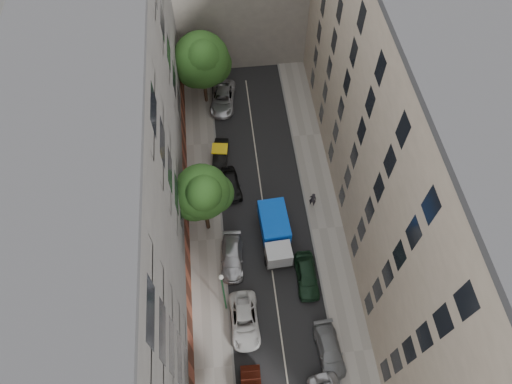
{
  "coord_description": "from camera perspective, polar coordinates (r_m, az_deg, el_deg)",
  "views": [
    {
      "loc": [
        -3.09,
        -18.75,
        36.99
      ],
      "look_at": [
        -0.92,
        0.88,
        6.0
      ],
      "focal_mm": 32.0,
      "sensor_mm": 36.0,
      "label": 1
    }
  ],
  "objects": [
    {
      "name": "tree_mid",
      "position": [
        36.94,
        -6.6,
        -0.25
      ],
      "size": [
        4.92,
        4.59,
        8.55
      ],
      "color": "#382619",
      "rests_on": "sidewalk_left"
    },
    {
      "name": "pedestrian",
      "position": [
        42.52,
        7.1,
        -0.9
      ],
      "size": [
        0.77,
        0.64,
        1.81
      ],
      "primitive_type": "imported",
      "rotation": [
        0.0,
        0.0,
        2.77
      ],
      "color": "black",
      "rests_on": "sidewalk_right"
    },
    {
      "name": "car_left_2",
      "position": [
        37.93,
        -1.44,
        -15.77
      ],
      "size": [
        2.26,
        4.9,
        1.36
      ],
      "primitive_type": "imported",
      "rotation": [
        0.0,
        0.0,
        0.0
      ],
      "color": "silver",
      "rests_on": "ground"
    },
    {
      "name": "car_right_1",
      "position": [
        37.78,
        9.17,
        -18.92
      ],
      "size": [
        2.12,
        4.58,
        1.3
      ],
      "primitive_type": "imported",
      "rotation": [
        0.0,
        0.0,
        0.07
      ],
      "color": "slate",
      "rests_on": "ground"
    },
    {
      "name": "car_left_5",
      "position": [
        45.72,
        -4.47,
        4.63
      ],
      "size": [
        1.96,
        4.13,
        1.31
      ],
      "primitive_type": "imported",
      "rotation": [
        0.0,
        0.0,
        -0.15
      ],
      "color": "black",
      "rests_on": "ground"
    },
    {
      "name": "tree_far",
      "position": [
        47.48,
        -6.69,
        15.85
      ],
      "size": [
        5.85,
        5.66,
        8.58
      ],
      "color": "#382619",
      "rests_on": "sidewalk_left"
    },
    {
      "name": "car_left_4",
      "position": [
        43.61,
        -3.11,
        0.99
      ],
      "size": [
        2.1,
        4.13,
        1.35
      ],
      "primitive_type": "imported",
      "rotation": [
        0.0,
        0.0,
        0.13
      ],
      "color": "black",
      "rests_on": "ground"
    },
    {
      "name": "car_right_2",
      "position": [
        39.35,
        6.38,
        -10.35
      ],
      "size": [
        1.86,
        4.44,
        1.5
      ],
      "primitive_type": "imported",
      "rotation": [
        0.0,
        0.0,
        -0.02
      ],
      "color": "black",
      "rests_on": "ground"
    },
    {
      "name": "building_right",
      "position": [
        35.76,
        19.57,
        4.04
      ],
      "size": [
        8.0,
        44.0,
        20.0
      ],
      "primitive_type": "cube",
      "color": "tan",
      "rests_on": "ground"
    },
    {
      "name": "sidewalk_right",
      "position": [
        42.29,
        8.84,
        -4.51
      ],
      "size": [
        3.0,
        44.0,
        0.15
      ],
      "primitive_type": "cube",
      "color": "gray",
      "rests_on": "ground"
    },
    {
      "name": "lamp_post",
      "position": [
        34.93,
        -4.13,
        -12.09
      ],
      "size": [
        0.36,
        0.36,
        6.84
      ],
      "color": "#18542B",
      "rests_on": "sidewalk_left"
    },
    {
      "name": "sidewalk_left",
      "position": [
        41.47,
        -6.2,
        -6.01
      ],
      "size": [
        3.0,
        44.0,
        0.15
      ],
      "primitive_type": "cube",
      "color": "gray",
      "rests_on": "ground"
    },
    {
      "name": "ground",
      "position": [
        41.59,
        1.4,
        -5.35
      ],
      "size": [
        120.0,
        120.0,
        0.0
      ],
      "primitive_type": "plane",
      "color": "#4C4C49",
      "rests_on": "ground"
    },
    {
      "name": "building_left",
      "position": [
        33.8,
        -17.07,
        0.82
      ],
      "size": [
        8.0,
        44.0,
        20.0
      ],
      "primitive_type": "cube",
      "color": "#464341",
      "rests_on": "ground"
    },
    {
      "name": "car_left_3",
      "position": [
        39.92,
        -3.0,
        -8.17
      ],
      "size": [
        2.23,
        4.73,
        1.33
      ],
      "primitive_type": "imported",
      "rotation": [
        0.0,
        0.0,
        -0.08
      ],
      "color": "#B2B1B6",
      "rests_on": "ground"
    },
    {
      "name": "road_surface",
      "position": [
        41.58,
        1.4,
        -5.34
      ],
      "size": [
        8.0,
        44.0,
        0.02
      ],
      "primitive_type": "cube",
      "color": "black",
      "rests_on": "ground"
    },
    {
      "name": "car_left_6",
      "position": [
        50.63,
        -4.15,
        11.6
      ],
      "size": [
        3.3,
        5.7,
        1.49
      ],
      "primitive_type": "imported",
      "rotation": [
        0.0,
        0.0,
        -0.16
      ],
      "color": "#BABABF",
      "rests_on": "ground"
    },
    {
      "name": "tarp_truck",
      "position": [
        40.04,
        2.41,
        -5.1
      ],
      "size": [
        2.54,
        5.89,
        2.68
      ],
      "rotation": [
        0.0,
        0.0,
        0.05
      ],
      "color": "black",
      "rests_on": "ground"
    }
  ]
}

